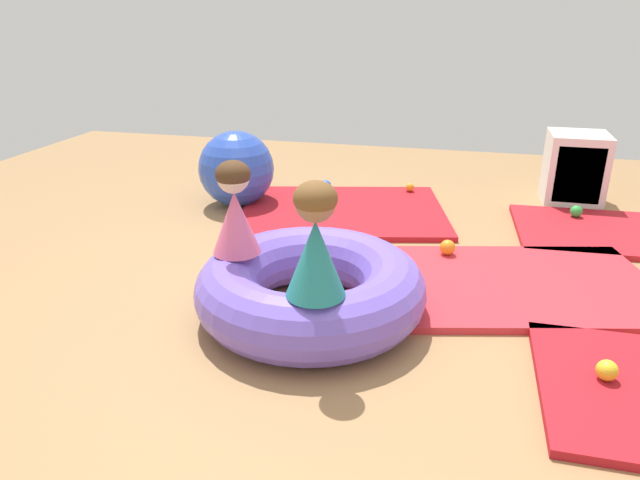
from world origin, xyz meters
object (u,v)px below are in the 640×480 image
(child_in_pink, at_px, (235,209))
(exercise_ball_large, at_px, (236,169))
(play_ball_blue, at_px, (325,186))
(play_ball_orange_second, at_px, (448,247))
(inflatable_cushion, at_px, (311,288))
(play_ball_yellow, at_px, (607,370))
(play_ball_green, at_px, (576,211))
(child_in_teal, at_px, (316,242))
(play_ball_orange, at_px, (410,187))
(storage_cube, at_px, (575,169))

(child_in_pink, xyz_separation_m, exercise_ball_large, (-0.64, 1.61, -0.26))
(play_ball_blue, xyz_separation_m, play_ball_orange_second, (1.04, -1.11, -0.00))
(inflatable_cushion, bearing_deg, play_ball_orange_second, 53.69)
(inflatable_cushion, bearing_deg, exercise_ball_large, 122.43)
(play_ball_yellow, distance_m, play_ball_green, 2.12)
(child_in_pink, height_order, exercise_ball_large, child_in_pink)
(child_in_teal, bearing_deg, play_ball_blue, -176.04)
(play_ball_blue, xyz_separation_m, play_ball_green, (1.93, -0.17, -0.01))
(inflatable_cushion, distance_m, child_in_teal, 0.56)
(play_ball_green, bearing_deg, play_ball_orange, 164.67)
(play_ball_green, distance_m, exercise_ball_large, 2.57)
(inflatable_cushion, bearing_deg, play_ball_blue, 101.16)
(play_ball_yellow, bearing_deg, play_ball_orange_second, 120.54)
(play_ball_orange, height_order, exercise_ball_large, exercise_ball_large)
(child_in_pink, height_order, play_ball_orange, child_in_pink)
(play_ball_blue, xyz_separation_m, storage_cube, (1.96, 0.29, 0.19))
(play_ball_orange, distance_m, play_ball_green, 1.29)
(child_in_pink, bearing_deg, exercise_ball_large, -137.16)
(play_ball_green, distance_m, play_ball_orange_second, 1.29)
(child_in_teal, bearing_deg, exercise_ball_large, -158.25)
(child_in_teal, bearing_deg, play_ball_orange_second, 148.66)
(play_ball_blue, height_order, storage_cube, storage_cube)
(inflatable_cushion, height_order, play_ball_orange_second, inflatable_cushion)
(exercise_ball_large, bearing_deg, child_in_pink, -68.38)
(play_ball_green, xyz_separation_m, exercise_ball_large, (-2.56, -0.21, 0.21))
(child_in_pink, height_order, storage_cube, child_in_pink)
(inflatable_cushion, height_order, child_in_pink, child_in_pink)
(play_ball_orange_second, bearing_deg, play_ball_orange, 105.63)
(play_ball_yellow, height_order, exercise_ball_large, exercise_ball_large)
(exercise_ball_large, bearing_deg, play_ball_yellow, -38.76)
(play_ball_yellow, bearing_deg, storage_cube, 84.96)
(play_ball_blue, height_order, exercise_ball_large, exercise_ball_large)
(child_in_pink, relative_size, play_ball_green, 5.48)
(inflatable_cushion, relative_size, storage_cube, 2.07)
(play_ball_green, xyz_separation_m, play_ball_orange_second, (-0.89, -0.93, 0.00))
(play_ball_blue, bearing_deg, inflatable_cushion, -78.84)
(play_ball_orange, bearing_deg, child_in_teal, -93.92)
(play_ball_green, height_order, exercise_ball_large, exercise_ball_large)
(child_in_teal, distance_m, exercise_ball_large, 2.29)
(inflatable_cushion, height_order, child_in_teal, child_in_teal)
(exercise_ball_large, relative_size, storage_cube, 1.05)
(child_in_pink, relative_size, play_ball_blue, 4.83)
(child_in_teal, xyz_separation_m, play_ball_orange_second, (0.53, 1.25, -0.48))
(play_ball_blue, relative_size, play_ball_green, 1.14)
(play_ball_blue, distance_m, play_ball_green, 1.94)
(play_ball_orange, bearing_deg, play_ball_green, -15.33)
(play_ball_orange, distance_m, play_ball_orange_second, 1.32)
(inflatable_cushion, xyz_separation_m, play_ball_yellow, (1.34, -0.29, -0.08))
(storage_cube, bearing_deg, play_ball_green, -93.70)
(play_ball_yellow, xyz_separation_m, storage_cube, (0.23, 2.57, 0.20))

